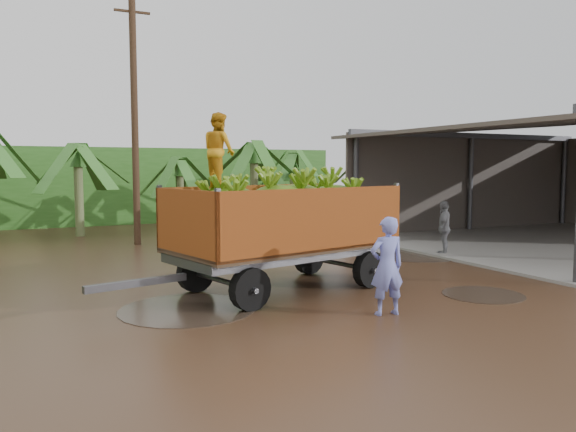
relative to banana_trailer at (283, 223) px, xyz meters
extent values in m
plane|color=black|center=(0.98, 1.16, -1.49)|extent=(100.00, 100.00, 0.00)
cube|color=gray|center=(11.98, 2.16, -1.45)|extent=(12.00, 10.00, 0.08)
cube|color=#383330|center=(11.98, 2.16, 2.76)|extent=(12.78, 10.80, 1.01)
cube|color=#383330|center=(11.98, 7.06, 0.51)|extent=(12.00, 0.12, 4.00)
cube|color=#2D661E|center=(-1.02, 17.16, 0.31)|extent=(22.00, 3.00, 3.60)
cube|color=#47474C|center=(-3.31, -0.77, -0.89)|extent=(1.94, 0.57, 0.13)
imported|color=orange|center=(-1.46, -0.02, 1.57)|extent=(0.71, 0.84, 1.54)
imported|color=#7982DD|center=(0.82, -2.73, -0.58)|extent=(0.72, 0.52, 1.82)
imported|color=slate|center=(6.53, 2.23, -0.65)|extent=(1.01, 0.95, 1.68)
cylinder|color=#47301E|center=(-1.49, 8.79, 2.81)|extent=(0.24, 0.24, 8.59)
cube|color=#47301E|center=(-1.49, 8.79, 6.46)|extent=(1.20, 0.08, 0.08)
camera|label=1|loc=(-5.22, -11.07, 1.24)|focal=35.00mm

